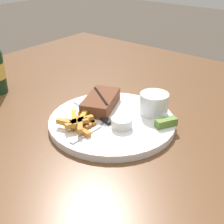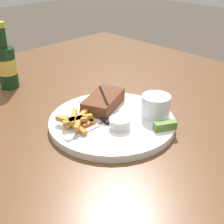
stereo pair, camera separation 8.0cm
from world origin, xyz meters
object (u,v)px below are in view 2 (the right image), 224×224
object	(u,v)px
steak_portion	(104,101)
fork_utensil	(86,131)
salt_shaker	(5,67)
coleslaw_cup	(156,104)
dipping_sauce_cup	(120,123)
dinner_plate	(112,122)
pickle_spear	(165,126)
knife_utensil	(97,113)
beer_bottle	(7,65)

from	to	relation	value
steak_portion	fork_utensil	bearing A→B (deg)	-151.50
fork_utensil	salt_shaker	xyz separation A→B (m)	(0.06, 0.52, 0.01)
coleslaw_cup	salt_shaker	size ratio (longest dim) A/B	1.17
dipping_sauce_cup	dinner_plate	bearing A→B (deg)	69.38
dinner_plate	salt_shaker	world-z (taller)	salt_shaker
steak_portion	salt_shaker	bearing A→B (deg)	97.04
coleslaw_cup	pickle_spear	distance (m)	0.08
dinner_plate	knife_utensil	distance (m)	0.05
coleslaw_cup	fork_utensil	size ratio (longest dim) A/B	0.57
dipping_sauce_cup	beer_bottle	bearing A→B (deg)	96.09
steak_portion	salt_shaker	world-z (taller)	salt_shaker
coleslaw_cup	dipping_sauce_cup	distance (m)	0.12
pickle_spear	salt_shaker	bearing A→B (deg)	97.02
dipping_sauce_cup	pickle_spear	size ratio (longest dim) A/B	0.90
coleslaw_cup	steak_portion	bearing A→B (deg)	115.63
beer_bottle	salt_shaker	bearing A→B (deg)	68.08
pickle_spear	fork_utensil	world-z (taller)	pickle_spear
coleslaw_cup	dipping_sauce_cup	world-z (taller)	coleslaw_cup
dipping_sauce_cup	knife_utensil	xyz separation A→B (m)	(0.01, 0.09, -0.01)
dinner_plate	fork_utensil	distance (m)	0.09
dinner_plate	pickle_spear	size ratio (longest dim) A/B	5.58
steak_portion	coleslaw_cup	bearing A→B (deg)	-64.37
dipping_sauce_cup	steak_portion	bearing A→B (deg)	66.10
knife_utensil	salt_shaker	world-z (taller)	salt_shaker
dinner_plate	fork_utensil	xyz separation A→B (m)	(-0.09, 0.00, 0.01)
knife_utensil	salt_shaker	distance (m)	0.47
dipping_sauce_cup	beer_bottle	world-z (taller)	beer_bottle
knife_utensil	pickle_spear	bearing A→B (deg)	-145.64
dinner_plate	dipping_sauce_cup	xyz separation A→B (m)	(-0.02, -0.04, 0.02)
pickle_spear	coleslaw_cup	bearing A→B (deg)	57.00
pickle_spear	beer_bottle	bearing A→B (deg)	102.56
beer_bottle	salt_shaker	distance (m)	0.12
dinner_plate	beer_bottle	bearing A→B (deg)	98.97
steak_portion	knife_utensil	size ratio (longest dim) A/B	0.96
coleslaw_cup	knife_utensil	size ratio (longest dim) A/B	0.46
dinner_plate	salt_shaker	size ratio (longest dim) A/B	5.06
fork_utensil	coleslaw_cup	bearing A→B (deg)	-19.90
dinner_plate	pickle_spear	world-z (taller)	pickle_spear
steak_portion	pickle_spear	distance (m)	0.19
dipping_sauce_cup	coleslaw_cup	bearing A→B (deg)	-11.49
dipping_sauce_cup	pickle_spear	distance (m)	0.11
steak_portion	salt_shaker	size ratio (longest dim) A/B	2.42
fork_utensil	knife_utensil	size ratio (longest dim) A/B	0.82
pickle_spear	salt_shaker	xyz separation A→B (m)	(-0.08, 0.65, 0.00)
steak_portion	dipping_sauce_cup	world-z (taller)	steak_portion
coleslaw_cup	fork_utensil	bearing A→B (deg)	159.86
beer_bottle	steak_portion	bearing A→B (deg)	-74.44
fork_utensil	knife_utensil	world-z (taller)	knife_utensil
fork_utensil	beer_bottle	world-z (taller)	beer_bottle
salt_shaker	fork_utensil	bearing A→B (deg)	-97.00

